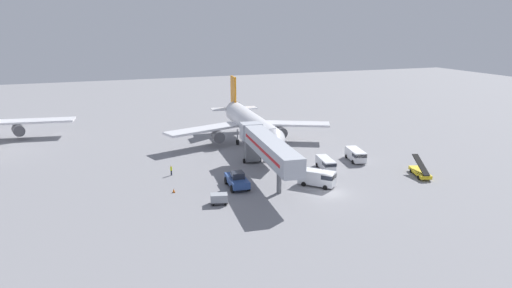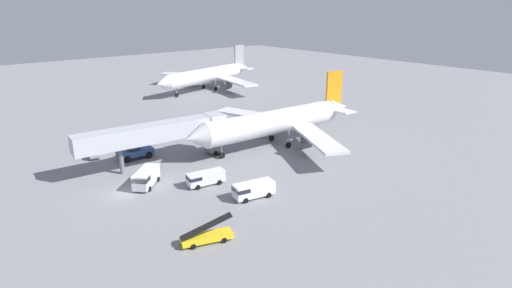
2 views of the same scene
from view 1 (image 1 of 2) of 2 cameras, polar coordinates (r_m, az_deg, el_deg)
ground_plane at (r=66.72m, az=9.17°, el=-6.05°), size 300.00×300.00×0.00m
airplane_at_gate at (r=90.85m, az=-0.77°, el=2.61°), size 34.03×35.77×12.09m
jet_bridge at (r=70.53m, az=1.27°, el=-0.27°), size 5.41×24.10×6.91m
pushback_tug at (r=67.84m, az=-2.35°, el=-4.49°), size 3.05×5.79×2.45m
belt_loader_truck at (r=77.45m, az=19.67°, el=-3.22°), size 3.42×5.85×2.84m
service_van_outer_right at (r=82.49m, az=12.26°, el=-1.28°), size 3.13×5.80×2.04m
service_van_outer_left at (r=68.92m, az=7.69°, el=-4.12°), size 5.17×5.33×2.37m
service_van_far_center at (r=76.70m, az=8.65°, el=-2.38°), size 2.71×5.53×1.92m
baggage_cart_near_center at (r=62.05m, az=-4.60°, el=-6.75°), size 2.53×1.92×1.42m
ground_crew_worker_foreground at (r=74.39m, az=-10.46°, el=-3.19°), size 0.44×0.44×1.65m
safety_cone_alpha at (r=67.13m, az=-10.16°, el=-5.69°), size 0.40×0.40×0.61m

